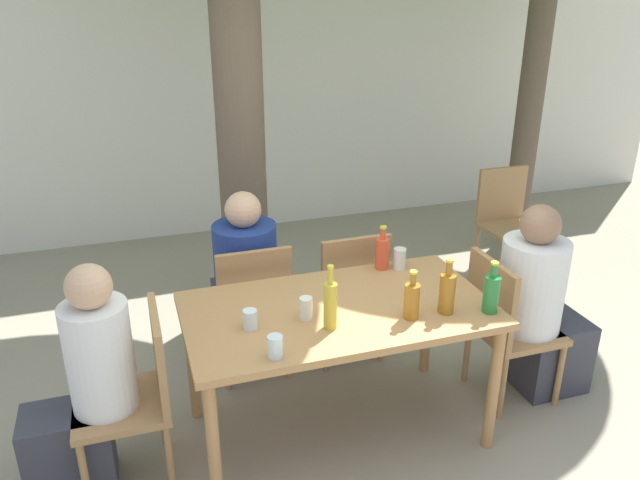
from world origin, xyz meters
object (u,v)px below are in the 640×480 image
Objects in this scene: person_seated_2 at (244,284)px; drinking_glass_1 at (250,319)px; green_bottle_2 at (491,293)px; dining_table_front at (338,321)px; patio_chair_3 at (349,289)px; oil_cruet_4 at (330,304)px; amber_bottle_1 at (447,292)px; amber_bottle_3 at (412,300)px; drinking_glass_0 at (400,259)px; person_seated_1 at (540,310)px; drinking_glass_2 at (275,347)px; soda_bottle_0 at (382,252)px; patio_chair_4 at (507,217)px; drinking_glass_3 at (306,308)px; patio_chair_2 at (252,303)px; patio_chair_1 at (505,321)px; patio_chair_0 at (138,388)px; person_seated_0 at (85,395)px.

person_seated_2 reaches higher than drinking_glass_1.
green_bottle_2 reaches higher than drinking_glass_1.
patio_chair_3 is (0.31, 0.66, -0.18)m from dining_table_front.
oil_cruet_4 is (0.21, -1.07, 0.37)m from person_seated_2.
amber_bottle_1 is 1.14× the size of amber_bottle_3.
oil_cruet_4 is 0.78m from drinking_glass_0.
drinking_glass_2 is (-1.66, -0.34, 0.29)m from person_seated_1.
dining_table_front is 0.78m from green_bottle_2.
person_seated_1 is at bearing 11.63° from drinking_glass_2.
soda_bottle_0 is 0.71m from green_bottle_2.
patio_chair_4 is 1.99m from soda_bottle_0.
drinking_glass_0 reaches higher than drinking_glass_2.
oil_cruet_4 is 2.90× the size of drinking_glass_3.
person_seated_1 is (1.56, -0.66, 0.03)m from patio_chair_2.
oil_cruet_4 is at bearing 99.17° from patio_chair_1.
patio_chair_3 is 1.87m from patio_chair_4.
patio_chair_0 and patio_chair_2 have the same top height.
person_seated_1 is (-0.76, -1.47, 0.03)m from patio_chair_4.
patio_chair_4 and drinking_glass_0 have the same top height.
amber_bottle_3 is at bearing 170.53° from green_bottle_2.
drinking_glass_3 is (-2.19, -1.53, 0.32)m from patio_chair_4.
amber_bottle_3 reaches higher than patio_chair_2.
oil_cruet_4 is at bearing 81.04° from person_seated_0.
oil_cruet_4 reaches higher than patio_chair_4.
amber_bottle_1 is 0.88× the size of oil_cruet_4.
soda_bottle_0 is at bearing 40.87° from drinking_glass_2.
patio_chair_3 reaches higher than drinking_glass_2.
patio_chair_2 is at bearing 132.47° from amber_bottle_1.
dining_table_front is 0.30m from oil_cruet_4.
person_seated_1 is at bearing 27.34° from green_bottle_2.
drinking_glass_2 is at bearing -169.80° from amber_bottle_3.
person_seated_0 is 2.01m from green_bottle_2.
patio_chair_3 is at bearing 112.60° from green_bottle_2.
patio_chair_0 is 8.49× the size of drinking_glass_2.
green_bottle_2 reaches higher than drinking_glass_0.
green_bottle_2 is at bearing 3.19° from drinking_glass_2.
patio_chair_1 is 3.52× the size of amber_bottle_3.
patio_chair_2 is at bearing 99.65° from drinking_glass_3.
person_seated_2 reaches higher than green_bottle_2.
patio_chair_2 is at bearing 157.23° from drinking_glass_0.
amber_bottle_1 reaches higher than drinking_glass_3.
person_seated_1 is at bearing 150.18° from person_seated_2.
drinking_glass_3 is at bearing -162.55° from dining_table_front.
patio_chair_4 is at bearing 115.93° from patio_chair_0.
drinking_glass_2 is at bearing -176.81° from green_bottle_2.
drinking_glass_0 is (1.74, 0.32, 0.32)m from person_seated_0.
patio_chair_3 is at bearing -154.50° from patio_chair_4.
patio_chair_2 is 3.52× the size of amber_bottle_3.
patio_chair_3 is 1.14m from person_seated_1.
amber_bottle_1 is 0.22m from green_bottle_2.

